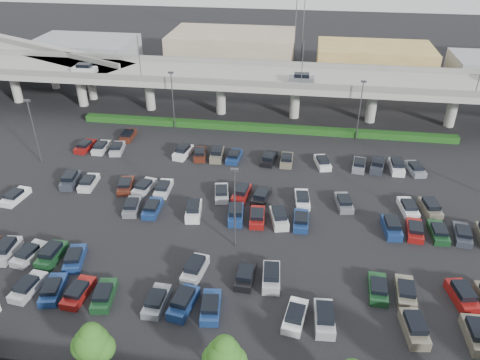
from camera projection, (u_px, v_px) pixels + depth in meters
The scene contains 8 objects.
ground at pixel (244, 208), 61.80m from camera, with size 280.00×280.00×0.00m, color black.
overpass at pixel (267, 80), 85.63m from camera, with size 150.00×13.00×15.80m.
on_ramp at pixel (35, 54), 101.67m from camera, with size 50.93×30.13×8.80m.
hedge at pixel (264, 128), 82.88m from camera, with size 66.00×1.60×1.10m, color #113A10.
tree_row at pixel (207, 355), 37.29m from camera, with size 65.07×3.66×5.94m.
parked_cars at pixel (237, 220), 58.31m from camera, with size 62.71×41.60×1.67m.
light_poles at pixel (215, 157), 60.88m from camera, with size 66.90×48.38×10.30m.
distant_buildings at pixel (332, 56), 111.14m from camera, with size 138.00×24.00×9.00m.
Camera 1 is at (6.94, -51.02, 34.39)m, focal length 35.00 mm.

